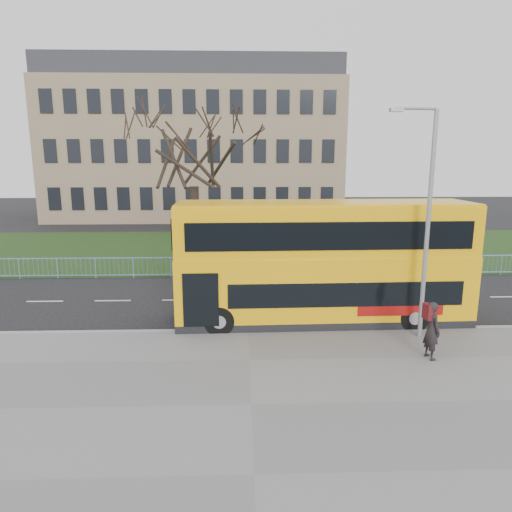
{
  "coord_description": "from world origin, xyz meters",
  "views": [
    {
      "loc": [
        -0.22,
        -17.24,
        6.17
      ],
      "look_at": [
        0.37,
        1.0,
        2.32
      ],
      "focal_mm": 32.0,
      "sensor_mm": 36.0,
      "label": 1
    }
  ],
  "objects": [
    {
      "name": "guard_railing",
      "position": [
        0.0,
        6.6,
        0.55
      ],
      "size": [
        40.0,
        0.12,
        1.1
      ],
      "primitive_type": null,
      "color": "#789ED6",
      "rests_on": "ground"
    },
    {
      "name": "pedestrian",
      "position": [
        5.62,
        -4.17,
        1.03
      ],
      "size": [
        0.57,
        0.75,
        1.82
      ],
      "primitive_type": "imported",
      "rotation": [
        0.0,
        0.0,
        1.8
      ],
      "color": "black",
      "rests_on": "pavement"
    },
    {
      "name": "grass_verge",
      "position": [
        0.0,
        14.3,
        0.04
      ],
      "size": [
        80.0,
        15.4,
        0.08
      ],
      "primitive_type": "cube",
      "color": "#193312",
      "rests_on": "ground"
    },
    {
      "name": "pavement",
      "position": [
        0.0,
        -6.75,
        0.06
      ],
      "size": [
        80.0,
        10.5,
        0.12
      ],
      "primitive_type": "cube",
      "color": "slate",
      "rests_on": "ground"
    },
    {
      "name": "yellow_bus",
      "position": [
        2.86,
        -0.51,
        2.47
      ],
      "size": [
        11.02,
        2.86,
        4.6
      ],
      "rotation": [
        0.0,
        0.0,
        0.02
      ],
      "color": "#FFB30A",
      "rests_on": "ground"
    },
    {
      "name": "street_lamp",
      "position": [
        5.9,
        -2.38,
        4.33
      ],
      "size": [
        1.63,
        0.3,
        7.68
      ],
      "rotation": [
        0.0,
        0.0,
        0.09
      ],
      "color": "gray",
      "rests_on": "pavement"
    },
    {
      "name": "ground",
      "position": [
        0.0,
        0.0,
        0.0
      ],
      "size": [
        120.0,
        120.0,
        0.0
      ],
      "primitive_type": "plane",
      "color": "black",
      "rests_on": "ground"
    },
    {
      "name": "bare_tree",
      "position": [
        -3.0,
        10.0,
        5.51
      ],
      "size": [
        7.6,
        7.6,
        10.86
      ],
      "primitive_type": null,
      "color": "black",
      "rests_on": "grass_verge"
    },
    {
      "name": "civic_building",
      "position": [
        -5.0,
        35.0,
        7.0
      ],
      "size": [
        30.0,
        15.0,
        14.0
      ],
      "primitive_type": "cube",
      "color": "#896F57",
      "rests_on": "ground"
    },
    {
      "name": "kerb",
      "position": [
        0.0,
        -1.55,
        0.07
      ],
      "size": [
        80.0,
        0.2,
        0.14
      ],
      "primitive_type": "cube",
      "color": "gray",
      "rests_on": "ground"
    }
  ]
}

